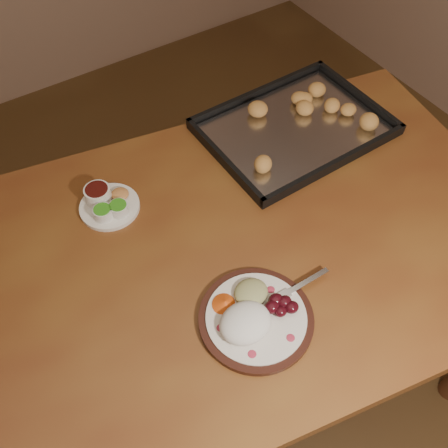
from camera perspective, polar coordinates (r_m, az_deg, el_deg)
ground at (r=1.79m, az=-5.47°, el=-23.59°), size 4.00×4.00×0.00m
dining_table at (r=1.27m, az=0.30°, el=-5.12°), size 1.64×1.15×0.75m
dinner_plate at (r=1.08m, az=3.37°, el=-10.49°), size 0.33×0.25×0.06m
condiment_saucer at (r=1.29m, az=-13.22°, el=2.34°), size 0.15×0.15×0.05m
baking_tray at (r=1.47m, az=8.09°, el=10.94°), size 0.51×0.38×0.05m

